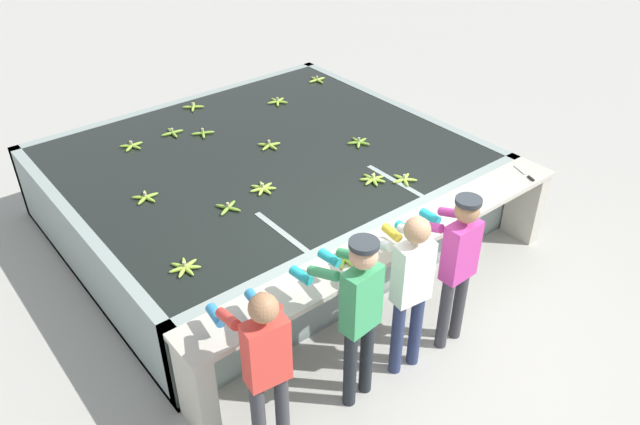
% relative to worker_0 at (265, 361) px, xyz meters
% --- Properties ---
extents(ground_plane, '(80.00, 80.00, 0.00)m').
position_rel_worker_0_xyz_m(ground_plane, '(1.78, 0.27, -0.93)').
color(ground_plane, '#A3A099').
rests_on(ground_plane, ground).
extents(wash_tank, '(4.43, 3.85, 0.91)m').
position_rel_worker_0_xyz_m(wash_tank, '(1.78, 2.64, -0.48)').
color(wash_tank, gray).
rests_on(wash_tank, ground).
extents(work_ledge, '(4.43, 0.45, 0.91)m').
position_rel_worker_0_xyz_m(work_ledge, '(1.78, 0.49, -0.29)').
color(work_ledge, '#B7B2A3').
rests_on(work_ledge, ground).
extents(worker_0, '(0.46, 0.73, 1.57)m').
position_rel_worker_0_xyz_m(worker_0, '(0.00, 0.00, 0.00)').
color(worker_0, '#38383D').
rests_on(worker_0, ground).
extents(worker_1, '(0.45, 0.73, 1.63)m').
position_rel_worker_0_xyz_m(worker_1, '(0.85, -0.04, 0.06)').
color(worker_1, '#1E2328').
rests_on(worker_1, ground).
extents(worker_2, '(0.47, 0.73, 1.60)m').
position_rel_worker_0_xyz_m(worker_2, '(1.40, -0.05, 0.02)').
color(worker_2, navy).
rests_on(worker_2, ground).
extents(worker_3, '(0.41, 0.71, 1.58)m').
position_rel_worker_0_xyz_m(worker_3, '(1.95, -0.09, 0.02)').
color(worker_3, '#38383D').
rests_on(worker_3, ground).
extents(banana_bunch_floating_0, '(0.27, 0.27, 0.08)m').
position_rel_worker_0_xyz_m(banana_bunch_floating_0, '(1.50, 3.46, -0.01)').
color(banana_bunch_floating_0, '#75A333').
rests_on(banana_bunch_floating_0, wash_tank).
extents(banana_bunch_floating_1, '(0.28, 0.28, 0.08)m').
position_rel_worker_0_xyz_m(banana_bunch_floating_1, '(0.08, 1.31, -0.01)').
color(banana_bunch_floating_1, '#93BC3D').
rests_on(banana_bunch_floating_1, wash_tank).
extents(banana_bunch_floating_2, '(0.25, 0.25, 0.08)m').
position_rel_worker_0_xyz_m(banana_bunch_floating_2, '(1.78, 4.20, -0.01)').
color(banana_bunch_floating_2, '#93BC3D').
rests_on(banana_bunch_floating_2, wash_tank).
extents(banana_bunch_floating_3, '(0.28, 0.28, 0.08)m').
position_rel_worker_0_xyz_m(banana_bunch_floating_3, '(2.34, 1.38, -0.01)').
color(banana_bunch_floating_3, '#93BC3D').
rests_on(banana_bunch_floating_3, wash_tank).
extents(banana_bunch_floating_4, '(0.27, 0.28, 0.08)m').
position_rel_worker_0_xyz_m(banana_bunch_floating_4, '(0.32, 2.56, -0.01)').
color(banana_bunch_floating_4, '#8CB738').
rests_on(banana_bunch_floating_4, wash_tank).
extents(banana_bunch_floating_5, '(0.28, 0.27, 0.08)m').
position_rel_worker_0_xyz_m(banana_bunch_floating_5, '(2.73, 3.65, -0.01)').
color(banana_bunch_floating_5, '#93BC3D').
rests_on(banana_bunch_floating_5, wash_tank).
extents(banana_bunch_floating_6, '(0.28, 0.27, 0.08)m').
position_rel_worker_0_xyz_m(banana_bunch_floating_6, '(1.93, 2.70, -0.01)').
color(banana_bunch_floating_6, '#93BC3D').
rests_on(banana_bunch_floating_6, wash_tank).
extents(banana_bunch_floating_7, '(0.28, 0.28, 0.08)m').
position_rel_worker_0_xyz_m(banana_bunch_floating_7, '(1.33, 1.96, -0.01)').
color(banana_bunch_floating_7, '#9EC642').
rests_on(banana_bunch_floating_7, wash_tank).
extents(banana_bunch_floating_8, '(0.27, 0.28, 0.08)m').
position_rel_worker_0_xyz_m(banana_bunch_floating_8, '(0.69, 3.69, -0.01)').
color(banana_bunch_floating_8, '#8CB738').
rests_on(banana_bunch_floating_8, wash_tank).
extents(banana_bunch_floating_9, '(0.26, 0.26, 0.08)m').
position_rel_worker_0_xyz_m(banana_bunch_floating_9, '(0.86, 1.87, -0.01)').
color(banana_bunch_floating_9, '#75A333').
rests_on(banana_bunch_floating_9, wash_tank).
extents(banana_bunch_floating_10, '(0.28, 0.28, 0.08)m').
position_rel_worker_0_xyz_m(banana_bunch_floating_10, '(3.61, 3.92, -0.01)').
color(banana_bunch_floating_10, '#9EC642').
rests_on(banana_bunch_floating_10, wash_tank).
extents(banana_bunch_floating_11, '(0.28, 0.27, 0.08)m').
position_rel_worker_0_xyz_m(banana_bunch_floating_11, '(2.59, 1.17, -0.01)').
color(banana_bunch_floating_11, '#9EC642').
rests_on(banana_bunch_floating_11, wash_tank).
extents(banana_bunch_floating_12, '(0.27, 0.27, 0.08)m').
position_rel_worker_0_xyz_m(banana_bunch_floating_12, '(2.79, 2.10, -0.01)').
color(banana_bunch_floating_12, '#75A333').
rests_on(banana_bunch_floating_12, wash_tank).
extents(banana_bunch_floating_13, '(0.28, 0.28, 0.08)m').
position_rel_worker_0_xyz_m(banana_bunch_floating_13, '(1.22, 3.69, -0.01)').
color(banana_bunch_floating_13, '#75A333').
rests_on(banana_bunch_floating_13, wash_tank).
extents(banana_bunch_ledge_0, '(0.28, 0.28, 0.08)m').
position_rel_worker_0_xyz_m(banana_bunch_ledge_0, '(1.21, 0.54, -0.00)').
color(banana_bunch_ledge_0, '#9EC642').
rests_on(banana_bunch_ledge_0, work_ledge).
extents(knife_0, '(0.15, 0.34, 0.02)m').
position_rel_worker_0_xyz_m(knife_0, '(3.68, 0.42, -0.01)').
color(knife_0, silver).
rests_on(knife_0, work_ledge).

